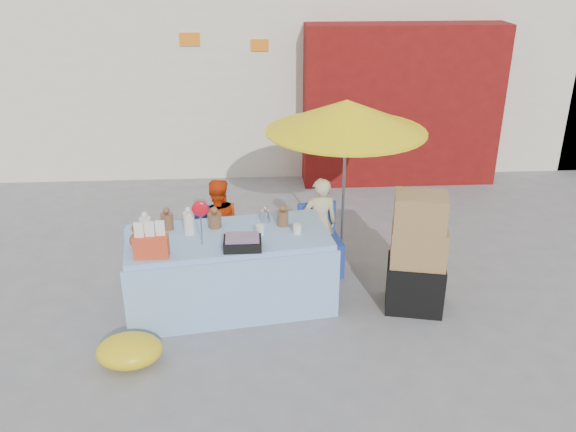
{
  "coord_description": "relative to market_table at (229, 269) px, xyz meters",
  "views": [
    {
      "loc": [
        -0.28,
        -5.48,
        3.74
      ],
      "look_at": [
        0.11,
        0.6,
        1.0
      ],
      "focal_mm": 38.0,
      "sensor_mm": 36.0,
      "label": 1
    }
  ],
  "objects": [
    {
      "name": "chair_left",
      "position": [
        -0.15,
        0.66,
        -0.19
      ],
      "size": [
        0.55,
        0.54,
        0.85
      ],
      "rotation": [
        0.0,
        0.0,
        0.15
      ],
      "color": "#213A98",
      "rests_on": "ground"
    },
    {
      "name": "market_table",
      "position": [
        0.0,
        0.0,
        0.0
      ],
      "size": [
        2.36,
        1.35,
        1.35
      ],
      "rotation": [
        0.0,
        0.0,
        0.14
      ],
      "color": "#94B9ED",
      "rests_on": "ground"
    },
    {
      "name": "box_stack",
      "position": [
        2.05,
        -0.2,
        0.19
      ],
      "size": [
        0.71,
        0.63,
        1.37
      ],
      "rotation": [
        0.0,
        0.0,
        -0.23
      ],
      "color": "black",
      "rests_on": "ground"
    },
    {
      "name": "tarp_bundle",
      "position": [
        -0.94,
        -1.02,
        -0.3
      ],
      "size": [
        0.66,
        0.53,
        0.29
      ],
      "primitive_type": "ellipsoid",
      "rotation": [
        0.0,
        0.0,
        0.03
      ],
      "color": "yellow",
      "rests_on": "ground"
    },
    {
      "name": "vendor_beige",
      "position": [
        1.1,
        0.79,
        0.15
      ],
      "size": [
        0.47,
        0.35,
        1.19
      ],
      "primitive_type": "imported",
      "rotation": [
        0.0,
        0.0,
        3.29
      ],
      "color": "beige",
      "rests_on": "ground"
    },
    {
      "name": "chair_right",
      "position": [
        1.1,
        0.66,
        -0.19
      ],
      "size": [
        0.55,
        0.54,
        0.85
      ],
      "rotation": [
        0.0,
        0.0,
        0.15
      ],
      "color": "#213A98",
      "rests_on": "ground"
    },
    {
      "name": "umbrella",
      "position": [
        1.4,
        0.94,
        1.45
      ],
      "size": [
        1.9,
        1.9,
        2.09
      ],
      "color": "gray",
      "rests_on": "ground"
    },
    {
      "name": "ground",
      "position": [
        0.56,
        -0.46,
        -0.44
      ],
      "size": [
        80.0,
        80.0,
        0.0
      ],
      "primitive_type": "plane",
      "color": "slate",
      "rests_on": "ground"
    },
    {
      "name": "vendor_orange",
      "position": [
        -0.15,
        0.79,
        0.16
      ],
      "size": [
        0.65,
        0.54,
        1.2
      ],
      "primitive_type": "imported",
      "rotation": [
        0.0,
        0.0,
        3.29
      ],
      "color": "red",
      "rests_on": "ground"
    }
  ]
}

